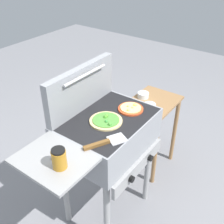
# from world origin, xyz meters

# --- Properties ---
(ground_plane) EXTENTS (8.00, 8.00, 0.00)m
(ground_plane) POSITION_xyz_m (0.00, 0.00, 0.00)
(ground_plane) COLOR gray
(grill) EXTENTS (0.96, 0.53, 0.90)m
(grill) POSITION_xyz_m (-0.01, -0.00, 0.76)
(grill) COLOR gray
(grill) RESTS_ON ground_plane
(grill_lid_open) EXTENTS (0.63, 0.08, 0.30)m
(grill_lid_open) POSITION_xyz_m (0.00, 0.21, 1.05)
(grill_lid_open) COLOR gray
(grill_lid_open) RESTS_ON grill
(pizza_veggie) EXTENTS (0.21, 0.21, 0.03)m
(pizza_veggie) POSITION_xyz_m (-0.04, -0.02, 0.91)
(pizza_veggie) COLOR #E0C17F
(pizza_veggie) RESTS_ON grill
(pizza_cheese) EXTENTS (0.17, 0.17, 0.03)m
(pizza_cheese) POSITION_xyz_m (0.17, -0.07, 0.91)
(pizza_cheese) COLOR #C64723
(pizza_cheese) RESTS_ON grill
(sauce_jar) EXTENTS (0.08, 0.08, 0.12)m
(sauce_jar) POSITION_xyz_m (-0.50, -0.07, 0.96)
(sauce_jar) COLOR #B77A1E
(sauce_jar) RESTS_ON grill
(spatula) EXTENTS (0.26, 0.17, 0.02)m
(spatula) POSITION_xyz_m (-0.22, -0.15, 0.91)
(spatula) COLOR #B7BABF
(spatula) RESTS_ON grill
(prep_table) EXTENTS (0.44, 0.36, 0.72)m
(prep_table) POSITION_xyz_m (0.66, 0.00, 0.52)
(prep_table) COLOR olive
(prep_table) RESTS_ON ground_plane
(topping_bowl_near) EXTENTS (0.10, 0.10, 0.04)m
(topping_bowl_near) POSITION_xyz_m (0.52, -0.03, 0.74)
(topping_bowl_near) COLOR silver
(topping_bowl_near) RESTS_ON prep_table
(topping_bowl_far) EXTENTS (0.10, 0.10, 0.04)m
(topping_bowl_far) POSITION_xyz_m (0.65, 0.10, 0.74)
(topping_bowl_far) COLOR silver
(topping_bowl_far) RESTS_ON prep_table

